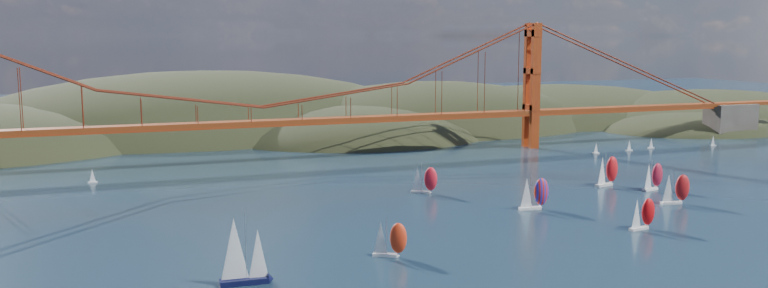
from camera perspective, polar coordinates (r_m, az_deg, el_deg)
headlands at (r=404.35m, az=-5.49°, el=-0.60°), size 725.00×225.00×96.00m
bridge at (r=294.01m, az=-9.63°, el=4.78°), size 552.00×12.00×55.00m
sloop_navy at (r=153.15m, az=-10.81°, el=-8.08°), size 9.86×5.67×15.23m
racer_0 at (r=169.52m, az=0.38°, el=-7.20°), size 7.94×6.04×8.97m
racer_1 at (r=203.86m, az=19.07°, el=-5.00°), size 8.02×3.81×9.05m
racer_2 at (r=237.58m, az=21.29°, el=-3.16°), size 8.93×4.60×10.03m
racer_3 at (r=258.97m, az=16.62°, el=-1.94°), size 9.79×5.57×10.97m
racer_4 at (r=256.26m, az=19.79°, el=-2.31°), size 8.76×4.85×9.82m
racer_5 at (r=236.72m, az=3.04°, el=-2.70°), size 8.46×6.45×9.57m
racer_rwb at (r=218.88m, az=11.33°, el=-3.66°), size 9.05×3.93×10.28m
distant_boat_3 at (r=271.58m, az=-21.33°, el=-2.29°), size 3.00×2.00×4.70m
distant_boat_4 at (r=328.38m, az=15.86°, el=-0.31°), size 3.00×2.00×4.70m
distant_boat_5 at (r=341.14m, az=18.19°, el=-0.09°), size 3.00×2.00×4.70m
distant_boat_6 at (r=351.44m, az=19.69°, el=0.07°), size 3.00×2.00×4.70m
distant_boat_7 at (r=369.80m, az=23.79°, el=0.23°), size 3.00×2.00×4.70m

